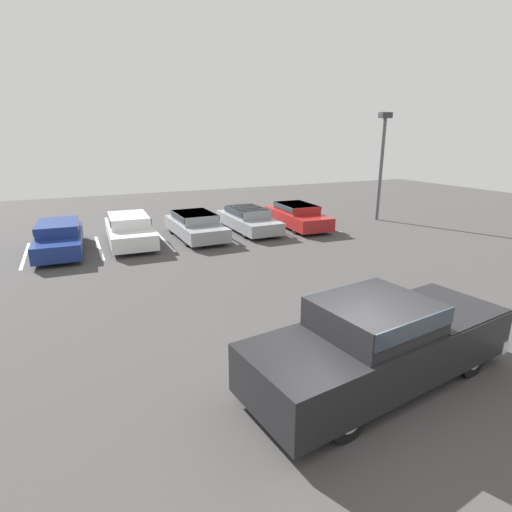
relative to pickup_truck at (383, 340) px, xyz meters
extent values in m
plane|color=#423F3F|center=(-0.73, -0.21, -0.87)|extent=(60.00, 60.00, 0.00)
cube|color=white|center=(-7.09, 12.87, -0.87)|extent=(0.12, 4.26, 0.01)
cube|color=white|center=(-4.25, 12.87, -0.87)|extent=(0.12, 4.26, 0.01)
cube|color=white|center=(-1.42, 12.87, -0.87)|extent=(0.12, 4.26, 0.01)
cube|color=white|center=(1.42, 12.87, -0.87)|extent=(0.12, 4.26, 0.01)
cube|color=white|center=(4.26, 12.87, -0.87)|extent=(0.12, 4.26, 0.01)
cube|color=white|center=(7.10, 12.87, -0.87)|extent=(0.12, 4.26, 0.01)
cube|color=black|center=(-0.02, 0.00, -0.16)|extent=(5.84, 2.60, 0.93)
cube|color=black|center=(-0.30, -0.04, 0.59)|extent=(2.23, 2.01, 0.58)
cube|color=#2D3842|center=(-0.30, -0.04, 0.72)|extent=(2.20, 2.06, 0.32)
cube|color=black|center=(1.75, 0.21, 0.26)|extent=(2.30, 2.09, 0.13)
cube|color=silver|center=(2.70, 0.33, -0.51)|extent=(0.44, 1.98, 0.28)
cylinder|color=black|center=(1.57, 0.98, -0.47)|extent=(0.84, 0.41, 0.81)
cylinder|color=#ADADB2|center=(1.57, 0.98, -0.47)|extent=(0.48, 0.39, 0.44)
cylinder|color=black|center=(1.76, -0.58, -0.47)|extent=(0.84, 0.41, 0.81)
cylinder|color=#ADADB2|center=(1.76, -0.58, -0.47)|extent=(0.48, 0.39, 0.44)
cylinder|color=black|center=(-1.80, 0.57, -0.47)|extent=(0.84, 0.41, 0.81)
cylinder|color=#ADADB2|center=(-1.80, 0.57, -0.47)|extent=(0.48, 0.39, 0.44)
cylinder|color=black|center=(-1.61, -0.99, -0.47)|extent=(0.84, 0.41, 0.81)
cylinder|color=#ADADB2|center=(-1.61, -0.99, -0.47)|extent=(0.48, 0.39, 0.44)
cube|color=navy|center=(-5.75, 12.80, -0.38)|extent=(1.95, 4.86, 0.63)
cube|color=navy|center=(-5.75, 12.90, 0.16)|extent=(1.63, 2.56, 0.46)
cube|color=#2D3842|center=(-5.75, 12.90, 0.25)|extent=(1.70, 2.51, 0.27)
cylinder|color=black|center=(-5.08, 11.38, -0.56)|extent=(0.25, 0.64, 0.63)
cylinder|color=#ADADB2|center=(-5.08, 11.38, -0.56)|extent=(0.25, 0.36, 0.34)
cylinder|color=black|center=(-6.56, 11.45, -0.56)|extent=(0.25, 0.64, 0.63)
cylinder|color=#ADADB2|center=(-6.56, 11.45, -0.56)|extent=(0.25, 0.36, 0.34)
cylinder|color=black|center=(-4.95, 14.15, -0.56)|extent=(0.25, 0.64, 0.63)
cylinder|color=#ADADB2|center=(-4.95, 14.15, -0.56)|extent=(0.25, 0.36, 0.34)
cylinder|color=black|center=(-6.42, 14.22, -0.56)|extent=(0.25, 0.64, 0.63)
cylinder|color=#ADADB2|center=(-6.42, 14.22, -0.56)|extent=(0.25, 0.36, 0.34)
cube|color=silver|center=(-2.90, 12.99, -0.37)|extent=(2.02, 4.82, 0.64)
cube|color=silver|center=(-2.90, 13.09, 0.19)|extent=(1.71, 2.53, 0.48)
cube|color=#2D3842|center=(-2.90, 13.09, 0.28)|extent=(1.78, 2.48, 0.29)
cylinder|color=black|center=(-2.16, 11.59, -0.54)|extent=(0.24, 0.67, 0.66)
cylinder|color=#ADADB2|center=(-2.16, 11.59, -0.54)|extent=(0.24, 0.37, 0.37)
cylinder|color=black|center=(-3.75, 11.65, -0.54)|extent=(0.24, 0.67, 0.66)
cylinder|color=#ADADB2|center=(-3.75, 11.65, -0.54)|extent=(0.24, 0.37, 0.37)
cylinder|color=black|center=(-2.06, 14.34, -0.54)|extent=(0.24, 0.67, 0.66)
cylinder|color=#ADADB2|center=(-2.06, 14.34, -0.54)|extent=(0.24, 0.37, 0.37)
cylinder|color=black|center=(-3.65, 14.40, -0.54)|extent=(0.24, 0.67, 0.66)
cylinder|color=#ADADB2|center=(-3.65, 14.40, -0.54)|extent=(0.24, 0.37, 0.37)
cube|color=gray|center=(0.09, 12.81, -0.39)|extent=(1.91, 4.63, 0.59)
cube|color=gray|center=(0.09, 12.90, 0.11)|extent=(1.66, 2.42, 0.43)
cube|color=#2D3842|center=(0.09, 12.90, 0.20)|extent=(1.73, 2.37, 0.26)
cylinder|color=black|center=(0.90, 11.49, -0.54)|extent=(0.24, 0.67, 0.66)
cylinder|color=#ADADB2|center=(0.90, 11.49, -0.54)|extent=(0.25, 0.37, 0.36)
cylinder|color=black|center=(-0.67, 11.46, -0.54)|extent=(0.24, 0.67, 0.66)
cylinder|color=#ADADB2|center=(-0.67, 11.46, -0.54)|extent=(0.25, 0.37, 0.36)
cylinder|color=black|center=(0.85, 14.16, -0.54)|extent=(0.24, 0.67, 0.66)
cylinder|color=#ADADB2|center=(0.85, 14.16, -0.54)|extent=(0.25, 0.37, 0.36)
cylinder|color=black|center=(-0.72, 14.13, -0.54)|extent=(0.24, 0.67, 0.66)
cylinder|color=#ADADB2|center=(-0.72, 14.13, -0.54)|extent=(0.25, 0.37, 0.36)
cube|color=gray|center=(2.95, 13.08, -0.41)|extent=(1.76, 4.70, 0.57)
cube|color=gray|center=(2.95, 13.18, 0.09)|extent=(1.54, 2.45, 0.42)
cube|color=#2D3842|center=(2.95, 13.18, 0.18)|extent=(1.61, 2.40, 0.25)
cylinder|color=black|center=(3.70, 11.73, -0.55)|extent=(0.23, 0.64, 0.64)
cylinder|color=#ADADB2|center=(3.70, 11.73, -0.55)|extent=(0.24, 0.35, 0.35)
cylinder|color=black|center=(2.21, 11.72, -0.55)|extent=(0.23, 0.64, 0.64)
cylinder|color=#ADADB2|center=(2.21, 11.72, -0.55)|extent=(0.24, 0.35, 0.35)
cylinder|color=black|center=(3.69, 14.45, -0.55)|extent=(0.23, 0.64, 0.64)
cylinder|color=#ADADB2|center=(3.69, 14.45, -0.55)|extent=(0.24, 0.35, 0.35)
cylinder|color=black|center=(2.20, 14.44, -0.55)|extent=(0.23, 0.64, 0.64)
cylinder|color=#ADADB2|center=(2.20, 14.44, -0.55)|extent=(0.24, 0.35, 0.35)
cube|color=maroon|center=(5.66, 12.80, -0.37)|extent=(2.06, 4.84, 0.64)
cube|color=maroon|center=(5.67, 12.89, 0.15)|extent=(1.71, 2.56, 0.40)
cube|color=#2D3842|center=(5.67, 12.89, 0.23)|extent=(1.77, 2.51, 0.24)
cylinder|color=black|center=(6.33, 11.38, -0.55)|extent=(0.26, 0.65, 0.64)
cylinder|color=#ADADB2|center=(6.33, 11.38, -0.55)|extent=(0.26, 0.37, 0.35)
cylinder|color=black|center=(4.82, 11.47, -0.55)|extent=(0.26, 0.65, 0.64)
cylinder|color=#ADADB2|center=(4.82, 11.47, -0.55)|extent=(0.26, 0.37, 0.35)
cylinder|color=black|center=(6.50, 14.12, -0.55)|extent=(0.26, 0.65, 0.64)
cylinder|color=#ADADB2|center=(6.50, 14.12, -0.55)|extent=(0.26, 0.37, 0.35)
cylinder|color=black|center=(4.99, 14.22, -0.55)|extent=(0.26, 0.65, 0.64)
cylinder|color=#ADADB2|center=(4.99, 14.22, -0.55)|extent=(0.26, 0.37, 0.35)
cylinder|color=#515156|center=(10.89, 12.55, 1.93)|extent=(0.20, 0.20, 5.60)
cube|color=#333338|center=(10.89, 12.55, 4.88)|extent=(0.70, 0.36, 0.30)
camera|label=1|loc=(-5.12, -5.22, 3.76)|focal=28.00mm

